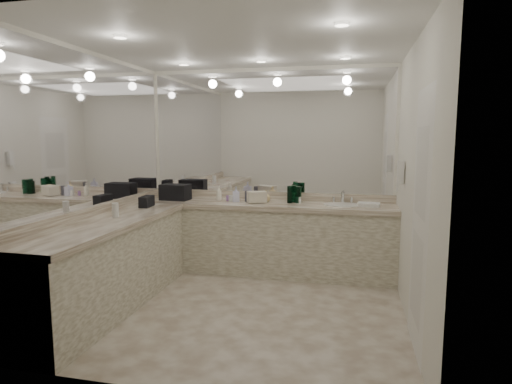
% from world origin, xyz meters
% --- Properties ---
extents(floor, '(3.20, 3.20, 0.00)m').
position_xyz_m(floor, '(0.00, 0.00, 0.00)').
color(floor, beige).
rests_on(floor, ground).
extents(ceiling, '(3.20, 3.20, 0.00)m').
position_xyz_m(ceiling, '(0.00, 0.00, 2.60)').
color(ceiling, white).
rests_on(ceiling, floor).
extents(wall_back, '(3.20, 0.02, 2.60)m').
position_xyz_m(wall_back, '(0.00, 1.50, 1.30)').
color(wall_back, silver).
rests_on(wall_back, floor).
extents(wall_left, '(0.02, 3.00, 2.60)m').
position_xyz_m(wall_left, '(-1.60, 0.00, 1.30)').
color(wall_left, silver).
rests_on(wall_left, floor).
extents(wall_right, '(0.02, 3.00, 2.60)m').
position_xyz_m(wall_right, '(1.60, 0.00, 1.30)').
color(wall_right, silver).
rests_on(wall_right, floor).
extents(vanity_back_base, '(3.20, 0.60, 0.84)m').
position_xyz_m(vanity_back_base, '(0.00, 1.20, 0.42)').
color(vanity_back_base, silver).
rests_on(vanity_back_base, floor).
extents(vanity_back_top, '(3.20, 0.64, 0.06)m').
position_xyz_m(vanity_back_top, '(0.00, 1.19, 0.87)').
color(vanity_back_top, beige).
rests_on(vanity_back_top, vanity_back_base).
extents(vanity_left_base, '(0.60, 2.40, 0.84)m').
position_xyz_m(vanity_left_base, '(-1.30, -0.30, 0.42)').
color(vanity_left_base, silver).
rests_on(vanity_left_base, floor).
extents(vanity_left_top, '(0.64, 2.42, 0.06)m').
position_xyz_m(vanity_left_top, '(-1.29, -0.30, 0.87)').
color(vanity_left_top, beige).
rests_on(vanity_left_top, vanity_left_base).
extents(backsplash_back, '(3.20, 0.04, 0.10)m').
position_xyz_m(backsplash_back, '(0.00, 1.48, 0.95)').
color(backsplash_back, beige).
rests_on(backsplash_back, vanity_back_top).
extents(backsplash_left, '(0.04, 3.00, 0.10)m').
position_xyz_m(backsplash_left, '(-1.58, 0.00, 0.95)').
color(backsplash_left, beige).
rests_on(backsplash_left, vanity_left_top).
extents(mirror_back, '(3.12, 0.01, 1.55)m').
position_xyz_m(mirror_back, '(0.00, 1.49, 1.77)').
color(mirror_back, white).
rests_on(mirror_back, wall_back).
extents(mirror_left, '(0.01, 2.92, 1.55)m').
position_xyz_m(mirror_left, '(-1.59, 0.00, 1.77)').
color(mirror_left, white).
rests_on(mirror_left, wall_left).
extents(sink, '(0.44, 0.44, 0.03)m').
position_xyz_m(sink, '(0.95, 1.20, 0.90)').
color(sink, white).
rests_on(sink, vanity_back_top).
extents(faucet, '(0.24, 0.16, 0.14)m').
position_xyz_m(faucet, '(0.95, 1.41, 0.97)').
color(faucet, silver).
rests_on(faucet, vanity_back_top).
extents(wall_phone, '(0.06, 0.10, 0.24)m').
position_xyz_m(wall_phone, '(1.56, 0.70, 1.35)').
color(wall_phone, white).
rests_on(wall_phone, wall_right).
extents(door, '(0.02, 0.82, 2.10)m').
position_xyz_m(door, '(1.59, -0.50, 1.05)').
color(door, white).
rests_on(door, wall_right).
extents(black_toiletry_bag, '(0.38, 0.25, 0.21)m').
position_xyz_m(black_toiletry_bag, '(-1.20, 1.16, 1.00)').
color(black_toiletry_bag, black).
rests_on(black_toiletry_bag, vanity_back_top).
extents(black_bag_spill, '(0.13, 0.25, 0.13)m').
position_xyz_m(black_bag_spill, '(-1.30, 0.57, 0.97)').
color(black_bag_spill, black).
rests_on(black_bag_spill, vanity_left_top).
extents(cream_cosmetic_case, '(0.27, 0.23, 0.13)m').
position_xyz_m(cream_cosmetic_case, '(-0.10, 1.16, 0.97)').
color(cream_cosmetic_case, beige).
rests_on(cream_cosmetic_case, vanity_back_top).
extents(hand_towel, '(0.27, 0.20, 0.04)m').
position_xyz_m(hand_towel, '(1.26, 1.19, 0.92)').
color(hand_towel, white).
rests_on(hand_towel, vanity_back_top).
extents(lotion_left, '(0.07, 0.07, 0.16)m').
position_xyz_m(lotion_left, '(-1.30, -0.12, 0.98)').
color(lotion_left, white).
rests_on(lotion_left, vanity_left_top).
extents(soap_bottle_a, '(0.08, 0.08, 0.19)m').
position_xyz_m(soap_bottle_a, '(-0.62, 1.24, 0.99)').
color(soap_bottle_a, white).
rests_on(soap_bottle_a, vanity_back_top).
extents(soap_bottle_b, '(0.11, 0.11, 0.19)m').
position_xyz_m(soap_bottle_b, '(-0.38, 1.18, 1.00)').
color(soap_bottle_b, silver).
rests_on(soap_bottle_b, vanity_back_top).
extents(soap_bottle_c, '(0.15, 0.15, 0.15)m').
position_xyz_m(soap_bottle_c, '(-0.00, 1.26, 0.97)').
color(soap_bottle_c, '#EACC88').
rests_on(soap_bottle_c, vanity_back_top).
extents(green_bottle_0, '(0.07, 0.07, 0.19)m').
position_xyz_m(green_bottle_0, '(0.40, 1.34, 1.00)').
color(green_bottle_0, '#0A4224').
rests_on(green_bottle_0, vanity_back_top).
extents(green_bottle_1, '(0.06, 0.06, 0.21)m').
position_xyz_m(green_bottle_1, '(0.35, 1.32, 1.01)').
color(green_bottle_1, '#0A4224').
rests_on(green_bottle_1, vanity_back_top).
extents(green_bottle_2, '(0.07, 0.07, 0.21)m').
position_xyz_m(green_bottle_2, '(0.31, 1.23, 1.01)').
color(green_bottle_2, '#0A4224').
rests_on(green_bottle_2, vanity_back_top).
extents(green_bottle_3, '(0.06, 0.06, 0.19)m').
position_xyz_m(green_bottle_3, '(0.30, 1.29, 0.99)').
color(green_bottle_3, '#0A4224').
rests_on(green_bottle_3, vanity_back_top).
extents(green_bottle_4, '(0.07, 0.07, 0.21)m').
position_xyz_m(green_bottle_4, '(0.40, 1.25, 1.00)').
color(green_bottle_4, '#0A4224').
rests_on(green_bottle_4, vanity_back_top).
extents(amenity_bottle_0, '(0.04, 0.04, 0.07)m').
position_xyz_m(amenity_bottle_0, '(-0.50, 1.24, 0.93)').
color(amenity_bottle_0, '#9966B2').
rests_on(amenity_bottle_0, vanity_back_top).
extents(amenity_bottle_1, '(0.06, 0.06, 0.13)m').
position_xyz_m(amenity_bottle_1, '(-0.25, 1.23, 0.97)').
color(amenity_bottle_1, '#3F3F4C').
rests_on(amenity_bottle_1, vanity_back_top).
extents(amenity_bottle_2, '(0.05, 0.05, 0.09)m').
position_xyz_m(amenity_bottle_2, '(-1.17, 1.22, 0.95)').
color(amenity_bottle_2, white).
rests_on(amenity_bottle_2, vanity_back_top).
extents(amenity_bottle_3, '(0.06, 0.06, 0.08)m').
position_xyz_m(amenity_bottle_3, '(0.42, 1.26, 0.94)').
color(amenity_bottle_3, white).
rests_on(amenity_bottle_3, vanity_back_top).
extents(amenity_bottle_4, '(0.06, 0.06, 0.08)m').
position_xyz_m(amenity_bottle_4, '(-0.44, 1.17, 0.94)').
color(amenity_bottle_4, white).
rests_on(amenity_bottle_4, vanity_back_top).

